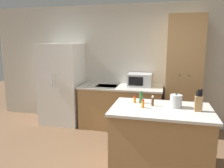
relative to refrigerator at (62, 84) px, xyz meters
name	(u,v)px	position (x,y,z in m)	size (l,w,h in m)	color
wall_back	(145,66)	(1.79, 0.38, 0.41)	(7.20, 0.06, 2.60)	beige
refrigerator	(62,84)	(0.00, 0.00, 0.00)	(0.87, 0.72, 1.78)	white
back_counter	(121,107)	(1.34, 0.01, -0.44)	(1.72, 0.72, 0.90)	#9E7547
pantry_cabinet	(183,76)	(2.57, 0.08, 0.27)	(0.67, 0.55, 2.31)	#9E7547
kitchen_island	(160,139)	(2.20, -1.39, -0.43)	(1.38, 0.89, 0.91)	#9E7547
microwave	(140,80)	(1.72, 0.14, 0.14)	(0.49, 0.38, 0.26)	#B2B5B7
knife_block	(199,103)	(2.67, -1.41, 0.13)	(0.09, 0.07, 0.30)	#9E7547
spice_bottle_tall_dark	(143,104)	(1.95, -1.44, 0.08)	(0.04, 0.04, 0.12)	orange
spice_bottle_short_red	(135,100)	(1.80, -1.21, 0.07)	(0.04, 0.04, 0.10)	orange
spice_bottle_amber_oil	(141,98)	(1.89, -1.19, 0.10)	(0.05, 0.05, 0.18)	#337033
spice_bottle_green_herb	(153,101)	(2.07, -1.31, 0.09)	(0.04, 0.04, 0.15)	#563319
kettle	(176,101)	(2.39, -1.31, 0.11)	(0.17, 0.17, 0.20)	#B2B5B7
fire_extinguisher	(41,112)	(-0.55, -0.02, -0.70)	(0.11, 0.11, 0.42)	red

